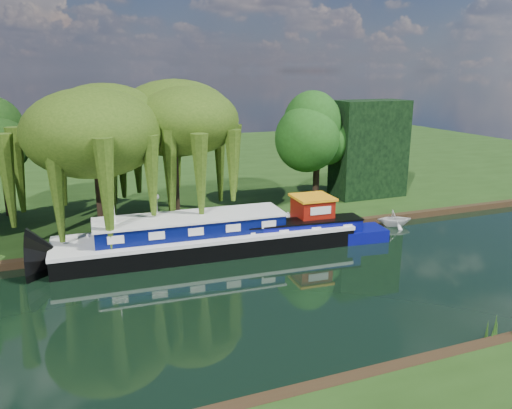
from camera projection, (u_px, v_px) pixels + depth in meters
name	position (u px, v px, depth m)	size (l,w,h in m)	color
ground	(189.00, 306.00, 23.58)	(120.00, 120.00, 0.00)	black
far_bank	(113.00, 171.00, 54.12)	(120.00, 52.00, 0.45)	#19330D
dutch_barge	(210.00, 236.00, 30.61)	(18.31, 4.96, 3.83)	black
narrowboat	(296.00, 236.00, 31.60)	(12.27, 3.28, 1.77)	#080B69
white_cruiser	(394.00, 226.00, 35.76)	(2.11, 2.45, 1.29)	silver
willow_left	(96.00, 133.00, 31.01)	(7.56, 7.56, 9.07)	black
willow_right	(172.00, 130.00, 33.41)	(7.29, 7.29, 8.88)	black
tree_far_mid	(1.00, 140.00, 35.44)	(4.91, 4.91, 8.04)	black
tree_far_right	(317.00, 136.00, 40.06)	(4.62, 4.62, 7.56)	black
conifer_hedge	(369.00, 149.00, 41.69)	(6.00, 3.00, 8.00)	black
lamppost	(157.00, 203.00, 32.58)	(0.36, 0.36, 2.56)	silver
mooring_posts	(148.00, 235.00, 30.72)	(19.16, 0.16, 1.00)	silver
reeds_near	(413.00, 347.00, 19.03)	(33.70, 1.50, 1.10)	#1E4512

